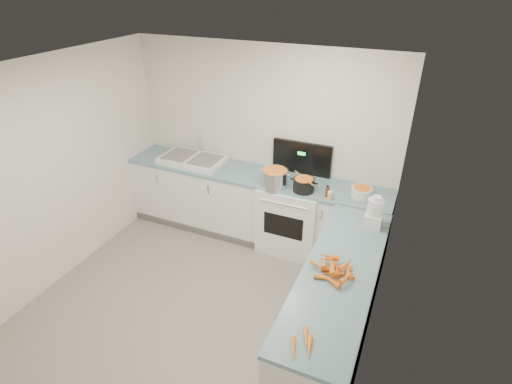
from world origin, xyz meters
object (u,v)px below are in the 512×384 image
at_px(steel_pot, 275,179).
at_px(food_processor, 374,213).
at_px(sink, 193,159).
at_px(extract_bottle, 327,192).
at_px(stove, 292,214).
at_px(black_pot, 304,186).
at_px(mixing_bowl, 361,192).
at_px(spice_jar, 330,197).

bearing_deg(steel_pot, food_processor, -18.05).
relative_size(sink, extract_bottle, 7.10).
bearing_deg(steel_pot, sink, 171.36).
distance_m(sink, steel_pot, 1.28).
height_order(stove, steel_pot, stove).
relative_size(black_pot, food_processor, 0.72).
bearing_deg(mixing_bowl, spice_jar, -143.02).
height_order(black_pot, food_processor, food_processor).
xyz_separation_m(stove, steel_pot, (-0.19, -0.18, 0.56)).
relative_size(steel_pot, spice_jar, 3.45).
xyz_separation_m(steel_pot, spice_jar, (0.70, -0.07, -0.05)).
bearing_deg(food_processor, stove, 151.04).
distance_m(stove, mixing_bowl, 0.97).
bearing_deg(extract_bottle, stove, 159.39).
xyz_separation_m(black_pot, mixing_bowl, (0.65, 0.14, -0.01)).
relative_size(black_pot, extract_bottle, 2.06).
xyz_separation_m(stove, spice_jar, (0.51, -0.24, 0.51)).
bearing_deg(food_processor, black_pot, 154.09).
relative_size(mixing_bowl, spice_jar, 2.56).
bearing_deg(sink, stove, -0.62).
relative_size(sink, mixing_bowl, 3.66).
relative_size(stove, extract_bottle, 11.22).
relative_size(stove, sink, 1.58).
distance_m(stove, food_processor, 1.34).
relative_size(mixing_bowl, extract_bottle, 1.94).
bearing_deg(extract_bottle, steel_pot, -179.77).
distance_m(steel_pot, mixing_bowl, 1.02).
bearing_deg(stove, black_pot, -41.84).
distance_m(mixing_bowl, spice_jar, 0.39).
height_order(mixing_bowl, food_processor, food_processor).
height_order(extract_bottle, food_processor, food_processor).
height_order(mixing_bowl, extract_bottle, extract_bottle).
relative_size(sink, steel_pot, 2.72).
bearing_deg(spice_jar, stove, 154.53).
distance_m(steel_pot, food_processor, 1.29).
bearing_deg(sink, mixing_bowl, -0.66).
height_order(steel_pot, spice_jar, steel_pot).
bearing_deg(spice_jar, extract_bottle, 125.08).
bearing_deg(extract_bottle, food_processor, -34.78).
distance_m(stove, steel_pot, 0.62).
bearing_deg(spice_jar, sink, 172.48).
distance_m(stove, extract_bottle, 0.72).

